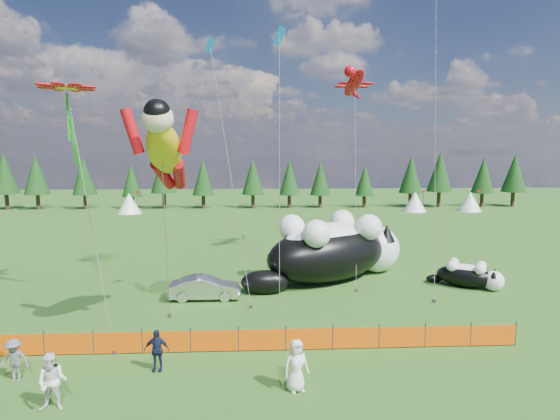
% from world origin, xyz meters
% --- Properties ---
extents(ground, '(160.00, 160.00, 0.00)m').
position_xyz_m(ground, '(0.00, 0.00, 0.00)').
color(ground, '#103B0A').
rests_on(ground, ground).
extents(safety_fence, '(22.06, 0.06, 1.10)m').
position_xyz_m(safety_fence, '(0.00, -3.00, 0.50)').
color(safety_fence, '#262626').
rests_on(safety_fence, ground).
extents(tree_line, '(90.00, 4.00, 8.00)m').
position_xyz_m(tree_line, '(0.00, 45.00, 4.00)').
color(tree_line, black).
rests_on(tree_line, ground).
extents(festival_tents, '(50.00, 3.20, 2.80)m').
position_xyz_m(festival_tents, '(11.00, 40.00, 1.40)').
color(festival_tents, white).
rests_on(festival_tents, ground).
extents(cat_large, '(11.10, 8.24, 4.40)m').
position_xyz_m(cat_large, '(4.87, 7.28, 2.09)').
color(cat_large, black).
rests_on(cat_large, ground).
extents(cat_small, '(4.13, 3.17, 1.66)m').
position_xyz_m(cat_small, '(12.91, 5.22, 0.79)').
color(cat_small, black).
rests_on(cat_small, ground).
extents(car, '(4.05, 1.46, 1.33)m').
position_xyz_m(car, '(-3.22, 3.78, 0.66)').
color(car, silver).
rests_on(car, ground).
extents(spectator_b, '(0.97, 0.61, 1.94)m').
position_xyz_m(spectator_b, '(-6.83, -6.94, 0.97)').
color(spectator_b, white).
rests_on(spectator_b, ground).
extents(spectator_c, '(0.99, 0.54, 1.64)m').
position_xyz_m(spectator_c, '(-4.06, -4.46, 0.82)').
color(spectator_c, '#121A33').
rests_on(spectator_c, ground).
extents(spectator_d, '(1.06, 0.57, 1.61)m').
position_xyz_m(spectator_d, '(-9.10, -4.99, 0.80)').
color(spectator_d, '#5A5B5F').
rests_on(spectator_d, ground).
extents(spectator_e, '(1.06, 0.86, 1.87)m').
position_xyz_m(spectator_e, '(1.18, -6.14, 0.93)').
color(spectator_e, white).
rests_on(spectator_e, ground).
extents(superhero_kite, '(4.98, 5.35, 10.80)m').
position_xyz_m(superhero_kite, '(-4.21, -1.19, 8.48)').
color(superhero_kite, gold).
rests_on(superhero_kite, ground).
extents(gecko_kite, '(3.27, 11.67, 16.01)m').
position_xyz_m(gecko_kite, '(7.16, 13.31, 13.55)').
color(gecko_kite, '#B60912').
rests_on(gecko_kite, ground).
extents(flower_kite, '(6.04, 8.67, 14.05)m').
position_xyz_m(flower_kite, '(-10.27, 3.74, 11.62)').
color(flower_kite, '#B60912').
rests_on(flower_kite, ground).
extents(diamond_kite_a, '(2.68, 4.49, 15.51)m').
position_xyz_m(diamond_kite_a, '(-2.79, 5.90, 13.90)').
color(diamond_kite_a, '#0B61AF').
rests_on(diamond_kite_a, ground).
extents(diamond_kite_c, '(0.71, 2.84, 14.58)m').
position_xyz_m(diamond_kite_c, '(0.89, 0.55, 13.28)').
color(diamond_kite_c, '#0B61AF').
rests_on(diamond_kite_c, ground).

